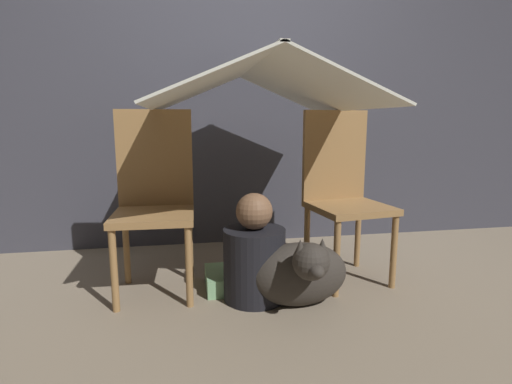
% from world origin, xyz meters
% --- Properties ---
extents(ground_plane, '(8.80, 8.80, 0.00)m').
position_xyz_m(ground_plane, '(0.00, 0.00, 0.00)').
color(ground_plane, gray).
extents(wall_back, '(7.00, 0.05, 2.50)m').
position_xyz_m(wall_back, '(0.00, 1.01, 1.25)').
color(wall_back, '#3D3D47').
rests_on(wall_back, ground_plane).
extents(chair_left, '(0.43, 0.43, 1.00)m').
position_xyz_m(chair_left, '(-0.55, 0.19, 0.53)').
color(chair_left, olive).
rests_on(chair_left, ground_plane).
extents(chair_right, '(0.47, 0.47, 1.00)m').
position_xyz_m(chair_right, '(0.54, 0.19, 0.53)').
color(chair_right, olive).
rests_on(chair_right, ground_plane).
extents(sheet_canopy, '(1.11, 1.22, 0.24)m').
position_xyz_m(sheet_canopy, '(0.00, 0.10, 1.12)').
color(sheet_canopy, silver).
extents(person_front, '(0.33, 0.33, 0.57)m').
position_xyz_m(person_front, '(-0.04, -0.05, 0.23)').
color(person_front, black).
rests_on(person_front, ground_plane).
extents(dog, '(0.50, 0.43, 0.41)m').
position_xyz_m(dog, '(0.17, -0.19, 0.18)').
color(dog, '#332D28').
rests_on(dog, ground_plane).
extents(floor_cushion, '(0.37, 0.30, 0.10)m').
position_xyz_m(floor_cushion, '(-0.10, 0.11, 0.05)').
color(floor_cushion, '#7FB27F').
rests_on(floor_cushion, ground_plane).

